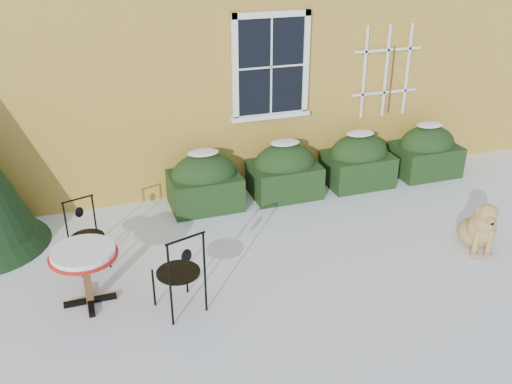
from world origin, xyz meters
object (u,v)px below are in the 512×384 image
object	(u,v)px
patio_chair_near	(180,272)
dog	(480,228)
bistro_table	(84,259)
patio_chair_far	(86,234)

from	to	relation	value
patio_chair_near	dog	world-z (taller)	patio_chair_near
bistro_table	dog	world-z (taller)	dog
patio_chair_near	dog	distance (m)	4.03
dog	patio_chair_far	bearing A→B (deg)	-172.74
patio_chair_near	dog	size ratio (longest dim) A/B	1.26
patio_chair_near	dog	bearing A→B (deg)	163.16
bistro_table	patio_chair_far	world-z (taller)	patio_chair_far
patio_chair_near	patio_chair_far	distance (m)	1.61
bistro_table	dog	size ratio (longest dim) A/B	0.93
bistro_table	patio_chair_near	bearing A→B (deg)	-25.89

